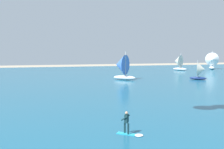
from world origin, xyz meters
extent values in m
cube|color=#1E607F|center=(0.00, 51.25, 0.05)|extent=(160.00, 90.00, 0.10)
cube|color=#26B2CC|center=(0.82, 19.18, 0.12)|extent=(1.37, 1.21, 0.05)
cylinder|color=#143338|center=(0.89, 18.98, 0.55)|extent=(0.14, 0.14, 0.80)
cylinder|color=#143338|center=(0.75, 19.39, 0.55)|extent=(0.14, 0.14, 0.80)
cube|color=#143338|center=(0.82, 19.18, 1.25)|extent=(0.40, 0.42, 0.60)
sphere|color=tan|center=(0.82, 19.18, 1.66)|extent=(0.22, 0.22, 0.22)
cylinder|color=#143338|center=(0.62, 19.06, 1.30)|extent=(0.45, 0.38, 0.39)
cylinder|color=#143338|center=(0.90, 19.41, 1.30)|extent=(0.45, 0.38, 0.39)
ellipsoid|color=white|center=(1.57, 18.60, 0.14)|extent=(0.90, 0.92, 0.08)
ellipsoid|color=navy|center=(25.07, 49.38, 0.41)|extent=(3.34, 2.84, 0.62)
cylinder|color=silver|center=(24.94, 49.47, 2.37)|extent=(0.10, 0.10, 3.30)
cone|color=silver|center=(25.53, 49.05, 2.20)|extent=(2.79, 3.09, 2.77)
ellipsoid|color=white|center=(10.73, 52.71, 0.54)|extent=(4.63, 4.33, 0.89)
cylinder|color=silver|center=(10.90, 52.56, 3.35)|extent=(0.15, 0.15, 4.73)
cone|color=#3F72CC|center=(10.12, 53.24, 3.11)|extent=(4.17, 4.35, 3.97)
ellipsoid|color=white|center=(33.12, 72.06, 0.49)|extent=(3.64, 4.14, 0.77)
cylinder|color=silver|center=(33.24, 71.90, 2.94)|extent=(0.13, 0.13, 4.13)
cone|color=silver|center=(32.69, 72.62, 2.73)|extent=(3.85, 3.54, 3.47)
ellipsoid|color=white|center=(44.79, 73.89, 0.54)|extent=(3.91, 4.86, 0.89)
cylinder|color=silver|center=(44.91, 74.07, 3.35)|extent=(0.15, 0.15, 4.73)
cone|color=white|center=(44.35, 73.20, 3.12)|extent=(4.46, 3.88, 3.97)
camera|label=1|loc=(-4.91, 0.64, 6.25)|focal=44.03mm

